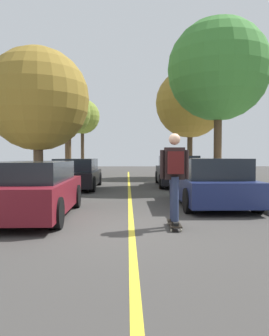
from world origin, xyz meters
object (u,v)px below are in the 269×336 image
object	(u,v)px
parked_car_left_near	(77,174)
parked_car_right_near	(177,171)
parked_car_left_nearest	(32,189)
street_tree_left_nearest	(38,99)
parked_car_right_nearest	(210,182)
street_tree_left_near	(68,113)
skateboarder	(175,172)
street_tree_left_far	(82,117)
fire_hydrant	(40,179)
street_tree_right_nearest	(218,70)
street_tree_right_near	(190,103)
skateboard	(174,224)

from	to	relation	value
parked_car_left_near	parked_car_right_near	xyz separation A→B (m)	(4.71, 1.14, 0.07)
parked_car_left_nearest	street_tree_left_nearest	size ratio (longest dim) A/B	0.67
parked_car_left_nearest	parked_car_right_nearest	distance (m)	5.04
parked_car_left_nearest	street_tree_left_near	distance (m)	15.28
skateboarder	street_tree_left_far	bearing A→B (deg)	102.12
parked_car_right_near	fire_hydrant	xyz separation A→B (m)	(-6.21, -1.78, -0.24)
street_tree_right_nearest	skateboarder	bearing A→B (deg)	-110.50
parked_car_right_nearest	street_tree_left_near	xyz separation A→B (m)	(-6.49, 12.96, 3.67)
parked_car_right_nearest	street_tree_right_near	distance (m)	13.36
street_tree_left_nearest	street_tree_right_near	size ratio (longest dim) A/B	0.86
parked_car_left_near	street_tree_left_far	distance (m)	15.70
parked_car_left_near	street_tree_left_far	world-z (taller)	street_tree_left_far
street_tree_left_near	skateboard	size ratio (longest dim) A/B	6.88
parked_car_left_nearest	street_tree_right_near	xyz separation A→B (m)	(6.49, 14.28, 4.33)
parked_car_left_nearest	parked_car_left_near	distance (m)	6.96
street_tree_left_far	fire_hydrant	distance (m)	16.26
parked_car_left_near	parked_car_right_near	distance (m)	4.85
parked_car_right_nearest	skateboarder	bearing A→B (deg)	-115.75
street_tree_left_near	street_tree_left_far	world-z (taller)	street_tree_left_far
parked_car_left_near	parked_car_right_nearest	bearing A→B (deg)	-47.78
parked_car_left_nearest	fire_hydrant	bearing A→B (deg)	103.35
street_tree_left_far	street_tree_left_nearest	bearing A→B (deg)	-90.00
parked_car_left_nearest	skateboarder	xyz separation A→B (m)	(3.22, -1.33, 0.46)
street_tree_left_nearest	parked_car_right_near	bearing A→B (deg)	8.16
street_tree_left_nearest	skateboard	size ratio (longest dim) A/B	7.35
parked_car_left_near	parked_car_right_nearest	distance (m)	7.02
street_tree_left_far	street_tree_right_near	bearing A→B (deg)	-42.80
parked_car_left_near	skateboarder	size ratio (longest dim) A/B	2.53
parked_car_right_nearest	street_tree_left_near	size ratio (longest dim) A/B	0.71
street_tree_left_near	street_tree_right_nearest	size ratio (longest dim) A/B	0.76
parked_car_right_near	skateboarder	xyz separation A→B (m)	(-1.49, -9.44, 0.40)
street_tree_left_nearest	fire_hydrant	size ratio (longest dim) A/B	8.87
parked_car_right_nearest	street_tree_left_far	distance (m)	21.63
street_tree_right_nearest	street_tree_right_near	bearing A→B (deg)	90.00
skateboard	parked_car_left_near	bearing A→B (deg)	111.31
parked_car_right_nearest	street_tree_right_near	size ratio (longest dim) A/B	0.58
fire_hydrant	skateboarder	world-z (taller)	skateboarder
skateboarder	parked_car_right_nearest	bearing A→B (deg)	64.25
street_tree_left_nearest	street_tree_left_near	xyz separation A→B (m)	(0.00, 7.55, 0.34)
fire_hydrant	skateboard	distance (m)	8.98
street_tree_left_near	skateboarder	xyz separation A→B (m)	(5.00, -16.06, -3.23)
parked_car_left_nearest	parked_car_left_near	world-z (taller)	parked_car_left_near
parked_car_right_nearest	street_tree_right_nearest	distance (m)	7.60
parked_car_left_nearest	street_tree_left_near	size ratio (longest dim) A/B	0.72
street_tree_right_near	street_tree_left_near	bearing A→B (deg)	176.96
parked_car_left_near	parked_car_right_nearest	xyz separation A→B (m)	(4.72, -5.20, 0.02)
street_tree_left_nearest	parked_car_left_near	bearing A→B (deg)	-6.72
parked_car_right_near	street_tree_left_far	world-z (taller)	street_tree_left_far
street_tree_left_far	street_tree_right_near	size ratio (longest dim) A/B	0.90
street_tree_left_far	street_tree_right_nearest	distance (m)	16.72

